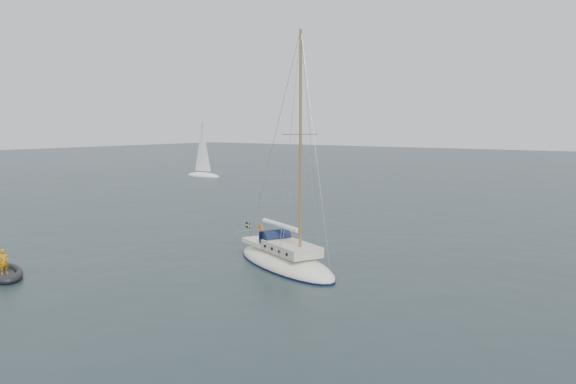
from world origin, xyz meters
The scene contains 5 objects.
ground centered at (0.00, 0.00, 0.00)m, with size 300.00×300.00×0.00m, color black.
sailboat centered at (-1.20, -1.05, 0.96)m, with size 8.93×2.68×12.71m.
dinghy centered at (-2.84, 0.54, 0.18)m, with size 2.89×1.31×0.41m.
rib centered at (-11.34, -10.89, 0.23)m, with size 3.59×1.63×1.47m.
distant_yacht_a centered at (-41.89, 34.22, 3.59)m, with size 6.34×3.38×8.40m.
Camera 1 is at (16.07, -24.66, 7.55)m, focal length 35.00 mm.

